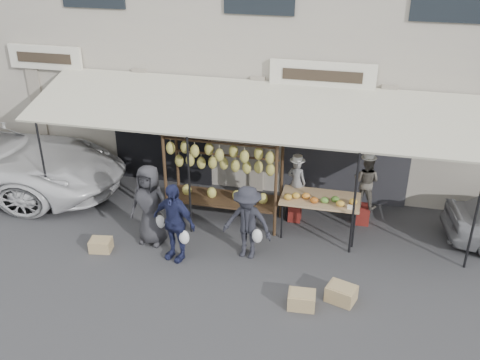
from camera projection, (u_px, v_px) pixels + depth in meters
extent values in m
plane|color=#2D2D30|center=(221.00, 267.00, 10.83)|extent=(90.00, 90.00, 0.00)
cube|color=#A0978B|center=(280.00, 30.00, 14.91)|extent=(24.00, 6.00, 7.00)
cube|color=#232328|center=(346.00, 154.00, 12.82)|extent=(3.00, 0.10, 2.50)
cube|color=black|center=(162.00, 137.00, 13.80)|extent=(2.60, 0.10, 2.50)
cube|color=silver|center=(322.00, 75.00, 12.06)|extent=(2.40, 0.10, 0.60)
cube|color=silver|center=(45.00, 57.00, 13.53)|extent=(2.00, 0.10, 0.60)
cube|color=beige|center=(247.00, 109.00, 11.67)|extent=(10.00, 2.34, 0.63)
cylinder|color=black|center=(44.00, 170.00, 12.26)|extent=(0.05, 0.05, 2.30)
cylinder|color=black|center=(189.00, 186.00, 11.53)|extent=(0.05, 0.05, 2.30)
cylinder|color=black|center=(354.00, 205.00, 10.79)|extent=(0.05, 0.05, 2.30)
cylinder|color=black|center=(475.00, 218.00, 10.31)|extent=(0.05, 0.05, 2.30)
cylinder|color=black|center=(165.00, 179.00, 11.93)|extent=(0.07, 0.07, 2.20)
cylinder|color=black|center=(276.00, 192.00, 11.41)|extent=(0.07, 0.07, 2.20)
cylinder|color=black|center=(177.00, 165.00, 12.63)|extent=(0.07, 0.07, 2.20)
cylinder|color=black|center=(282.00, 176.00, 12.10)|extent=(0.07, 0.07, 2.20)
cube|color=black|center=(223.00, 132.00, 11.52)|extent=(2.60, 0.90, 0.07)
cylinder|color=black|center=(219.00, 143.00, 11.27)|extent=(2.50, 0.05, 0.05)
cylinder|color=black|center=(228.00, 131.00, 11.88)|extent=(2.50, 0.05, 0.05)
cylinder|color=black|center=(224.00, 155.00, 11.77)|extent=(2.50, 0.05, 0.05)
cube|color=black|center=(224.00, 199.00, 12.26)|extent=(2.50, 0.80, 0.05)
ellipsoid|color=#DBD05C|center=(171.00, 148.00, 11.60)|extent=(0.20, 0.18, 0.30)
ellipsoid|color=#DBD05C|center=(185.00, 147.00, 11.68)|extent=(0.20, 0.18, 0.30)
ellipsoid|color=#DBD05C|center=(195.00, 151.00, 11.49)|extent=(0.20, 0.18, 0.30)
ellipsoid|color=#DBD05C|center=(209.00, 149.00, 11.56)|extent=(0.20, 0.18, 0.30)
ellipsoid|color=#DBD05C|center=(219.00, 155.00, 11.40)|extent=(0.20, 0.18, 0.30)
ellipsoid|color=#DBD05C|center=(234.00, 151.00, 11.45)|extent=(0.20, 0.18, 0.30)
ellipsoid|color=#DBD05C|center=(244.00, 157.00, 11.27)|extent=(0.20, 0.18, 0.30)
ellipsoid|color=#DBD05C|center=(259.00, 154.00, 11.33)|extent=(0.20, 0.18, 0.30)
ellipsoid|color=#DBD05C|center=(270.00, 158.00, 11.14)|extent=(0.20, 0.18, 0.30)
ellipsoid|color=#DBD05C|center=(179.00, 161.00, 12.10)|extent=(0.20, 0.18, 0.30)
ellipsoid|color=#DBD05C|center=(190.00, 160.00, 12.03)|extent=(0.20, 0.18, 0.30)
ellipsoid|color=#DBD05C|center=(201.00, 163.00, 11.99)|extent=(0.20, 0.18, 0.30)
ellipsoid|color=#DBD05C|center=(212.00, 163.00, 11.92)|extent=(0.20, 0.18, 0.30)
ellipsoid|color=#DBD05C|center=(224.00, 163.00, 11.86)|extent=(0.20, 0.18, 0.30)
ellipsoid|color=#DBD05C|center=(235.00, 166.00, 11.82)|extent=(0.20, 0.18, 0.30)
ellipsoid|color=#DBD05C|center=(247.00, 168.00, 11.77)|extent=(0.20, 0.18, 0.30)
ellipsoid|color=#DBD05C|center=(259.00, 167.00, 11.70)|extent=(0.20, 0.18, 0.30)
ellipsoid|color=#DBD05C|center=(270.00, 170.00, 11.66)|extent=(0.20, 0.18, 0.30)
cube|color=tan|center=(320.00, 199.00, 11.58)|extent=(1.70, 0.90, 0.05)
cylinder|color=black|center=(282.00, 221.00, 11.62)|extent=(0.04, 0.04, 0.85)
cylinder|color=black|center=(354.00, 230.00, 11.30)|extent=(0.04, 0.04, 0.85)
cylinder|color=black|center=(287.00, 205.00, 12.26)|extent=(0.04, 0.04, 0.85)
cylinder|color=black|center=(355.00, 213.00, 11.94)|extent=(0.04, 0.04, 0.85)
ellipsoid|color=gold|center=(288.00, 197.00, 11.47)|extent=(0.18, 0.14, 0.14)
ellipsoid|color=gold|center=(296.00, 195.00, 11.52)|extent=(0.18, 0.14, 0.14)
ellipsoid|color=orange|center=(306.00, 196.00, 11.51)|extent=(0.18, 0.14, 0.14)
ellipsoid|color=#B25919|center=(314.00, 200.00, 11.34)|extent=(0.18, 0.14, 0.14)
ellipsoid|color=#598C33|center=(325.00, 200.00, 11.33)|extent=(0.18, 0.14, 0.14)
ellipsoid|color=#477226|center=(335.00, 199.00, 11.37)|extent=(0.18, 0.14, 0.14)
ellipsoid|color=gold|center=(340.00, 204.00, 11.20)|extent=(0.18, 0.14, 0.14)
ellipsoid|color=gold|center=(353.00, 202.00, 11.28)|extent=(0.18, 0.14, 0.14)
imported|color=gray|center=(296.00, 182.00, 12.05)|extent=(0.48, 0.37, 1.17)
imported|color=#555048|center=(366.00, 181.00, 11.91)|extent=(0.72, 0.64, 1.23)
imported|color=#2B2B2F|center=(150.00, 205.00, 11.29)|extent=(0.94, 0.67, 1.80)
imported|color=#1E2346|center=(174.00, 222.00, 10.77)|extent=(1.07, 0.68, 1.70)
imported|color=#23232B|center=(247.00, 223.00, 10.83)|extent=(1.11, 0.72, 1.61)
cube|color=maroon|center=(295.00, 212.00, 12.40)|extent=(0.33, 0.33, 0.40)
cube|color=maroon|center=(362.00, 214.00, 12.28)|extent=(0.34, 0.34, 0.45)
cube|color=tan|center=(302.00, 300.00, 9.68)|extent=(0.52, 0.41, 0.29)
cube|color=tan|center=(341.00, 294.00, 9.83)|extent=(0.61, 0.53, 0.31)
cube|color=tan|center=(101.00, 245.00, 11.31)|extent=(0.49, 0.41, 0.27)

